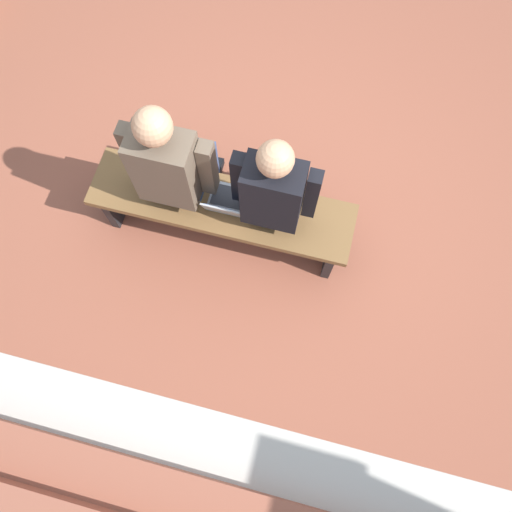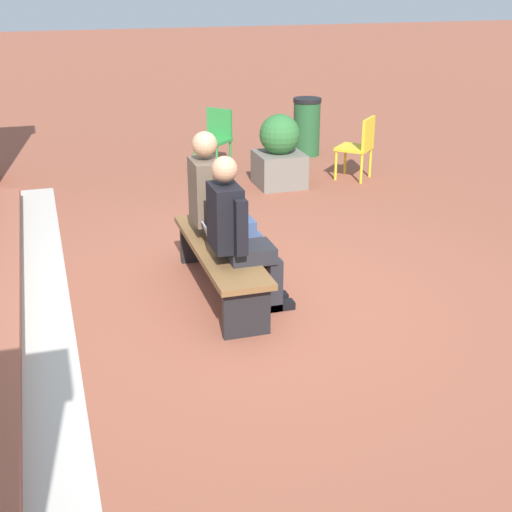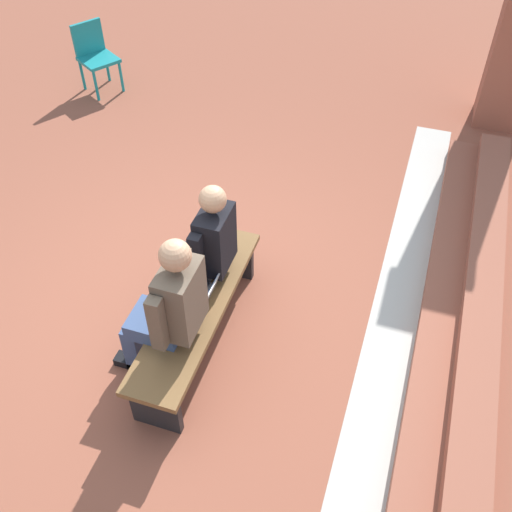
{
  "view_description": "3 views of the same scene",
  "coord_description": "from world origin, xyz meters",
  "px_view_note": "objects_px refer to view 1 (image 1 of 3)",
  "views": [
    {
      "loc": [
        -0.31,
        1.57,
        3.46
      ],
      "look_at": [
        -0.08,
        0.66,
        0.9
      ],
      "focal_mm": 35.0,
      "sensor_mm": 36.0,
      "label": 1
    },
    {
      "loc": [
        -5.23,
        1.57,
        2.66
      ],
      "look_at": [
        -0.28,
        0.04,
        0.56
      ],
      "focal_mm": 50.0,
      "sensor_mm": 36.0,
      "label": 2
    },
    {
      "loc": [
        2.99,
        1.57,
        3.94
      ],
      "look_at": [
        0.12,
        0.62,
        0.95
      ],
      "focal_mm": 42.0,
      "sensor_mm": 36.0,
      "label": 3
    }
  ],
  "objects_px": {
    "bench": "(222,209)",
    "person_adult": "(175,163)",
    "person_student": "(276,188)",
    "laptop": "(231,204)"
  },
  "relations": [
    {
      "from": "bench",
      "to": "person_adult",
      "type": "relative_size",
      "value": 1.3
    },
    {
      "from": "bench",
      "to": "laptop",
      "type": "relative_size",
      "value": 5.62
    },
    {
      "from": "bench",
      "to": "person_adult",
      "type": "distance_m",
      "value": 0.49
    },
    {
      "from": "person_adult",
      "to": "laptop",
      "type": "bearing_deg",
      "value": 167.73
    },
    {
      "from": "person_student",
      "to": "laptop",
      "type": "xyz_separation_m",
      "value": [
        0.28,
        0.08,
        -0.21
      ]
    },
    {
      "from": "person_student",
      "to": "laptop",
      "type": "height_order",
      "value": "person_student"
    },
    {
      "from": "bench",
      "to": "person_adult",
      "type": "height_order",
      "value": "person_adult"
    },
    {
      "from": "bench",
      "to": "laptop",
      "type": "bearing_deg",
      "value": 170.53
    },
    {
      "from": "bench",
      "to": "person_student",
      "type": "height_order",
      "value": "person_student"
    },
    {
      "from": "person_student",
      "to": "person_adult",
      "type": "relative_size",
      "value": 0.96
    }
  ]
}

